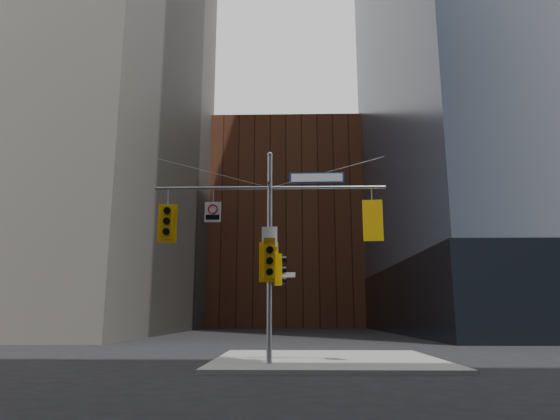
{
  "coord_description": "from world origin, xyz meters",
  "views": [
    {
      "loc": [
        0.76,
        -14.76,
        1.7
      ],
      "look_at": [
        0.35,
        2.0,
        5.21
      ],
      "focal_mm": 32.0,
      "sensor_mm": 36.0,
      "label": 1
    }
  ],
  "objects_px": {
    "traffic_light_east_arm": "(373,221)",
    "regulatory_sign_arm": "(213,211)",
    "street_sign_blade": "(317,178)",
    "traffic_light_pole_side": "(279,270)",
    "traffic_light_pole_front": "(269,262)",
    "signal_assembly": "(270,233)",
    "traffic_light_west_arm": "(167,222)"
  },
  "relations": [
    {
      "from": "signal_assembly",
      "to": "street_sign_blade",
      "type": "bearing_deg",
      "value": 0.12
    },
    {
      "from": "signal_assembly",
      "to": "traffic_light_pole_front",
      "type": "distance_m",
      "value": 1.04
    },
    {
      "from": "signal_assembly",
      "to": "traffic_light_pole_side",
      "type": "height_order",
      "value": "signal_assembly"
    },
    {
      "from": "signal_assembly",
      "to": "street_sign_blade",
      "type": "xyz_separation_m",
      "value": [
        1.63,
        0.0,
        1.93
      ]
    },
    {
      "from": "street_sign_blade",
      "to": "regulatory_sign_arm",
      "type": "relative_size",
      "value": 2.67
    },
    {
      "from": "traffic_light_pole_front",
      "to": "regulatory_sign_arm",
      "type": "xyz_separation_m",
      "value": [
        -1.96,
        0.25,
        1.76
      ]
    },
    {
      "from": "traffic_light_west_arm",
      "to": "street_sign_blade",
      "type": "distance_m",
      "value": 5.4
    },
    {
      "from": "traffic_light_west_arm",
      "to": "traffic_light_pole_front",
      "type": "distance_m",
      "value": 3.81
    },
    {
      "from": "traffic_light_east_arm",
      "to": "street_sign_blade",
      "type": "bearing_deg",
      "value": 6.19
    },
    {
      "from": "traffic_light_west_arm",
      "to": "traffic_light_east_arm",
      "type": "xyz_separation_m",
      "value": [
        7.05,
        -0.01,
        0.0
      ]
    },
    {
      "from": "traffic_light_west_arm",
      "to": "street_sign_blade",
      "type": "relative_size",
      "value": 0.72
    },
    {
      "from": "traffic_light_pole_front",
      "to": "street_sign_blade",
      "type": "distance_m",
      "value": 3.38
    },
    {
      "from": "signal_assembly",
      "to": "traffic_light_pole_side",
      "type": "xyz_separation_m",
      "value": [
        0.32,
        0.01,
        -1.25
      ]
    },
    {
      "from": "traffic_light_west_arm",
      "to": "regulatory_sign_arm",
      "type": "xyz_separation_m",
      "value": [
        1.57,
        -0.03,
        0.37
      ]
    },
    {
      "from": "traffic_light_pole_side",
      "to": "street_sign_blade",
      "type": "distance_m",
      "value": 3.44
    },
    {
      "from": "signal_assembly",
      "to": "traffic_light_west_arm",
      "type": "bearing_deg",
      "value": 179.78
    },
    {
      "from": "street_sign_blade",
      "to": "regulatory_sign_arm",
      "type": "height_order",
      "value": "street_sign_blade"
    },
    {
      "from": "signal_assembly",
      "to": "traffic_light_pole_front",
      "type": "height_order",
      "value": "signal_assembly"
    },
    {
      "from": "traffic_light_east_arm",
      "to": "regulatory_sign_arm",
      "type": "bearing_deg",
      "value": 6.5
    },
    {
      "from": "traffic_light_pole_side",
      "to": "traffic_light_pole_front",
      "type": "height_order",
      "value": "traffic_light_pole_front"
    },
    {
      "from": "traffic_light_pole_front",
      "to": "street_sign_blade",
      "type": "height_order",
      "value": "street_sign_blade"
    },
    {
      "from": "street_sign_blade",
      "to": "traffic_light_pole_side",
      "type": "bearing_deg",
      "value": -179.24
    },
    {
      "from": "traffic_light_pole_front",
      "to": "regulatory_sign_arm",
      "type": "height_order",
      "value": "regulatory_sign_arm"
    },
    {
      "from": "traffic_light_east_arm",
      "to": "traffic_light_pole_side",
      "type": "bearing_deg",
      "value": 6.03
    },
    {
      "from": "street_sign_blade",
      "to": "traffic_light_east_arm",
      "type": "bearing_deg",
      "value": 1.16
    },
    {
      "from": "traffic_light_pole_front",
      "to": "street_sign_blade",
      "type": "xyz_separation_m",
      "value": [
        1.64,
        0.27,
        2.94
      ]
    },
    {
      "from": "traffic_light_west_arm",
      "to": "traffic_light_pole_front",
      "type": "xyz_separation_m",
      "value": [
        3.54,
        -0.28,
        -1.39
      ]
    },
    {
      "from": "traffic_light_west_arm",
      "to": "traffic_light_east_arm",
      "type": "bearing_deg",
      "value": -10.04
    },
    {
      "from": "traffic_light_pole_front",
      "to": "traffic_light_pole_side",
      "type": "bearing_deg",
      "value": 33.67
    },
    {
      "from": "traffic_light_east_arm",
      "to": "traffic_light_west_arm",
      "type": "bearing_deg",
      "value": 6.18
    },
    {
      "from": "traffic_light_pole_front",
      "to": "traffic_light_east_arm",
      "type": "bearing_deg",
      "value": -2.91
    },
    {
      "from": "traffic_light_east_arm",
      "to": "traffic_light_pole_front",
      "type": "bearing_deg",
      "value": 10.63
    }
  ]
}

